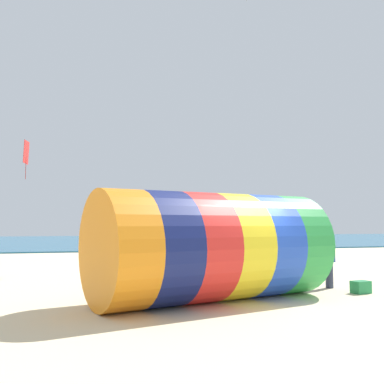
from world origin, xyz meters
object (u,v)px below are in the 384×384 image
Objects in this scene: cooler_box at (361,287)px; kite_handler at (329,261)px; giant_inflatable_tube at (212,246)px; kite_red_diamond at (26,153)px.

kite_handler is at bearing 104.25° from cooler_box.
kite_red_diamond is at bearing 111.27° from giant_inflatable_tube.
kite_handler reaches higher than cooler_box.
cooler_box is at bearing 0.86° from giant_inflatable_tube.
kite_red_diamond is at bearing 123.43° from cooler_box.
kite_red_diamond is 21.44m from cooler_box.
kite_red_diamond is 4.63× the size of cooler_box.
giant_inflatable_tube is 13.22× the size of cooler_box.
giant_inflatable_tube is at bearing -68.73° from kite_red_diamond.
giant_inflatable_tube is 4.13× the size of kite_handler.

